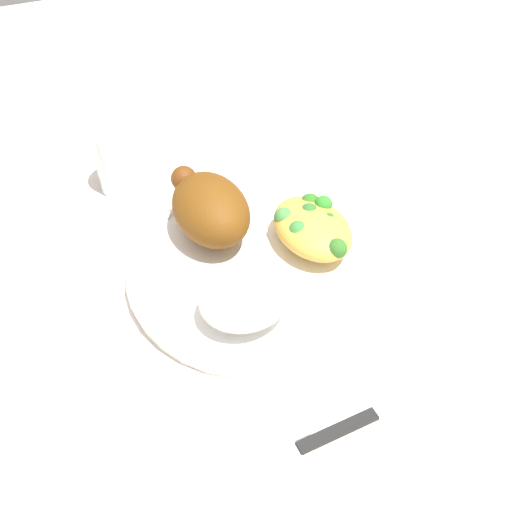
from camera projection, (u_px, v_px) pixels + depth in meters
name	position (u px, v px, depth m)	size (l,w,h in m)	color
ground_plane	(256.00, 275.00, 0.64)	(2.00, 2.00, 0.00)	silver
plate	(256.00, 268.00, 0.64)	(0.29, 0.29, 0.02)	white
roasted_chicken	(210.00, 208.00, 0.65)	(0.13, 0.08, 0.07)	brown
rice_pile	(245.00, 299.00, 0.56)	(0.08, 0.09, 0.04)	white
mac_cheese_with_broccoli	(312.00, 226.00, 0.64)	(0.11, 0.08, 0.05)	gold
fork	(332.00, 411.00, 0.51)	(0.02, 0.14, 0.01)	silver
knife	(300.00, 448.00, 0.49)	(0.02, 0.19, 0.01)	black
water_glass	(123.00, 159.00, 0.74)	(0.07, 0.07, 0.08)	silver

